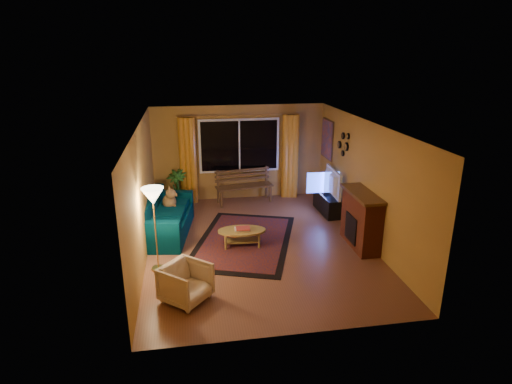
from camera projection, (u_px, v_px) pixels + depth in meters
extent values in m
cube|color=brown|center=(258.00, 245.00, 8.90)|extent=(4.50, 6.00, 0.02)
cube|color=white|center=(259.00, 124.00, 8.10)|extent=(4.50, 6.00, 0.02)
cube|color=#B4843A|center=(239.00, 153.00, 11.31)|extent=(4.50, 0.02, 2.50)
cube|color=#B4843A|center=(142.00, 193.00, 8.15)|extent=(0.02, 6.00, 2.50)
cube|color=#B4843A|center=(366.00, 182.00, 8.85)|extent=(0.02, 6.00, 2.50)
cube|color=black|center=(239.00, 146.00, 11.19)|extent=(2.00, 0.02, 1.30)
cylinder|color=#BF8C3F|center=(239.00, 115.00, 10.89)|extent=(3.20, 0.03, 0.03)
cylinder|color=orange|center=(188.00, 161.00, 11.02)|extent=(0.36, 0.36, 2.24)
cylinder|color=orange|center=(290.00, 157.00, 11.44)|extent=(0.36, 0.36, 2.24)
cube|color=#482E17|center=(244.00, 194.00, 11.25)|extent=(1.54, 0.67, 0.45)
imported|color=#235B1E|center=(177.00, 188.00, 10.99)|extent=(0.69, 0.69, 0.93)
cube|color=#002433|center=(167.00, 216.00, 9.28)|extent=(1.19, 2.17, 0.83)
imported|color=beige|center=(186.00, 281.00, 6.82)|extent=(0.91, 0.92, 0.69)
cylinder|color=#BF8C3F|center=(155.00, 230.00, 7.65)|extent=(0.28, 0.28, 1.59)
cube|color=maroon|center=(244.00, 241.00, 9.04)|extent=(2.74, 3.42, 0.02)
cylinder|color=olive|center=(242.00, 238.00, 8.78)|extent=(1.05, 1.05, 0.36)
cube|color=black|center=(328.00, 204.00, 10.56)|extent=(0.41, 1.12, 0.46)
imported|color=black|center=(329.00, 182.00, 10.38)|extent=(0.20, 1.13, 0.65)
cube|color=maroon|center=(361.00, 221.00, 8.67)|extent=(0.40, 1.20, 1.10)
cube|color=#C74F15|center=(327.00, 139.00, 11.01)|extent=(0.04, 0.76, 0.96)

